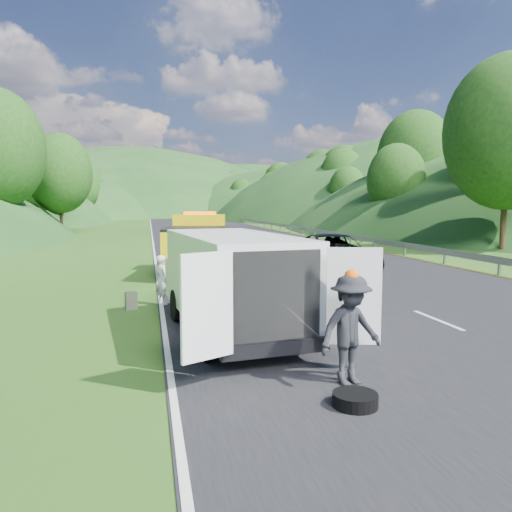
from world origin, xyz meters
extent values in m
plane|color=#38661E|center=(0.00, 0.00, 0.00)|extent=(320.00, 320.00, 0.00)
cube|color=black|center=(3.00, 40.00, 0.01)|extent=(14.00, 200.00, 0.02)
cube|color=gray|center=(10.30, 52.50, 0.00)|extent=(0.06, 140.00, 1.52)
cylinder|color=black|center=(-2.75, 10.43, 0.52)|extent=(0.55, 1.10, 1.05)
cylinder|color=black|center=(-0.79, 10.07, 0.52)|extent=(0.55, 1.10, 1.05)
cylinder|color=black|center=(-3.50, 6.30, 0.52)|extent=(0.55, 1.10, 1.05)
cylinder|color=black|center=(-1.54, 5.94, 0.52)|extent=(0.55, 1.10, 1.05)
cube|color=yellow|center=(-1.93, 9.37, 1.52)|extent=(2.52, 2.05, 1.99)
cube|color=yellow|center=(-2.35, 7.05, 1.26)|extent=(2.91, 3.92, 1.36)
cube|color=black|center=(-2.35, 7.05, 1.99)|extent=(2.91, 3.92, 0.10)
cube|color=black|center=(-1.71, 10.61, 0.94)|extent=(2.29, 1.61, 0.73)
cube|color=black|center=(-1.59, 11.23, 0.73)|extent=(2.20, 0.60, 0.52)
cube|color=yellow|center=(-1.64, 10.97, 1.62)|extent=(2.21, 1.19, 1.15)
cube|color=orange|center=(-1.93, 9.37, 2.57)|extent=(1.49, 0.52, 0.17)
cube|color=black|center=(-1.80, 10.09, 1.89)|extent=(1.97, 0.44, 0.94)
cylinder|color=black|center=(-3.51, -0.60, 0.41)|extent=(0.40, 0.85, 0.82)
cylinder|color=black|center=(-1.69, -0.39, 0.41)|extent=(0.40, 0.85, 0.82)
cylinder|color=black|center=(-3.10, -4.04, 0.41)|extent=(0.40, 0.85, 0.82)
cylinder|color=black|center=(-1.27, -3.82, 0.41)|extent=(0.40, 0.85, 0.82)
cube|color=white|center=(-2.38, -2.32, 1.38)|extent=(2.71, 5.51, 1.89)
cube|color=white|center=(-2.72, 0.47, 0.97)|extent=(2.13, 1.15, 1.02)
cube|color=black|center=(-2.69, 0.26, 1.78)|extent=(1.91, 0.57, 0.85)
cube|color=black|center=(-2.07, -4.90, 1.38)|extent=(1.73, 0.31, 1.63)
cube|color=white|center=(-3.33, -5.51, 1.38)|extent=(0.89, 0.49, 1.73)
cube|color=white|center=(-0.70, -5.19, 1.38)|extent=(0.96, 0.28, 1.73)
cube|color=black|center=(-2.06, -5.00, 0.46)|extent=(2.04, 0.40, 0.25)
imported|color=white|center=(-3.85, 1.59, 0.00)|extent=(0.58, 0.65, 1.47)
imported|color=tan|center=(-2.40, 0.21, 0.00)|extent=(0.62, 0.61, 1.01)
imported|color=black|center=(-1.00, -5.79, 0.00)|extent=(1.33, 0.99, 1.83)
cube|color=#595C45|center=(-4.75, 1.07, 0.26)|extent=(0.36, 0.26, 0.52)
cylinder|color=black|center=(-1.29, -6.68, 0.00)|extent=(0.68, 0.68, 0.20)
imported|color=black|center=(3.50, 6.78, 0.00)|extent=(3.12, 6.17, 1.67)
imported|color=#525458|center=(2.91, 55.16, 0.00)|extent=(1.71, 4.24, 1.44)
imported|color=brown|center=(3.70, 79.62, 0.00)|extent=(1.68, 4.83, 1.59)
imported|color=#A4525B|center=(3.35, 86.86, 0.00)|extent=(2.24, 5.52, 1.60)
camera|label=1|loc=(-4.22, -13.30, 3.00)|focal=35.00mm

